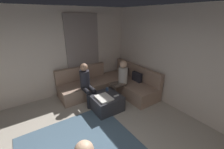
{
  "coord_description": "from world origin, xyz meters",
  "views": [
    {
      "loc": [
        1.65,
        -0.58,
        2.45
      ],
      "look_at": [
        -1.63,
        1.63,
        0.85
      ],
      "focal_mm": 23.65,
      "sensor_mm": 36.0,
      "label": 1
    }
  ],
  "objects_px": {
    "ottoman": "(106,102)",
    "coffee_mug": "(107,89)",
    "person_on_couch_back": "(120,78)",
    "sectional_couch": "(111,84)",
    "game_remote": "(116,96)",
    "person_on_couch_side": "(86,82)"
  },
  "relations": [
    {
      "from": "game_remote",
      "to": "person_on_couch_back",
      "type": "relative_size",
      "value": 0.12
    },
    {
      "from": "game_remote",
      "to": "sectional_couch",
      "type": "bearing_deg",
      "value": 155.24
    },
    {
      "from": "game_remote",
      "to": "person_on_couch_side",
      "type": "height_order",
      "value": "person_on_couch_side"
    },
    {
      "from": "coffee_mug",
      "to": "sectional_couch",
      "type": "bearing_deg",
      "value": 138.31
    },
    {
      "from": "person_on_couch_side",
      "to": "person_on_couch_back",
      "type": "bearing_deg",
      "value": 162.41
    },
    {
      "from": "person_on_couch_back",
      "to": "person_on_couch_side",
      "type": "height_order",
      "value": "same"
    },
    {
      "from": "ottoman",
      "to": "coffee_mug",
      "type": "height_order",
      "value": "coffee_mug"
    },
    {
      "from": "sectional_couch",
      "to": "person_on_couch_back",
      "type": "relative_size",
      "value": 2.12
    },
    {
      "from": "coffee_mug",
      "to": "person_on_couch_side",
      "type": "bearing_deg",
      "value": -128.95
    },
    {
      "from": "sectional_couch",
      "to": "person_on_couch_side",
      "type": "relative_size",
      "value": 2.12
    },
    {
      "from": "ottoman",
      "to": "coffee_mug",
      "type": "distance_m",
      "value": 0.38
    },
    {
      "from": "sectional_couch",
      "to": "coffee_mug",
      "type": "xyz_separation_m",
      "value": [
        0.52,
        -0.47,
        0.19
      ]
    },
    {
      "from": "coffee_mug",
      "to": "person_on_couch_side",
      "type": "height_order",
      "value": "person_on_couch_side"
    },
    {
      "from": "sectional_couch",
      "to": "coffee_mug",
      "type": "bearing_deg",
      "value": -41.69
    },
    {
      "from": "coffee_mug",
      "to": "game_remote",
      "type": "distance_m",
      "value": 0.4
    },
    {
      "from": "ottoman",
      "to": "coffee_mug",
      "type": "relative_size",
      "value": 8.0
    },
    {
      "from": "sectional_couch",
      "to": "person_on_couch_back",
      "type": "distance_m",
      "value": 0.6
    },
    {
      "from": "ottoman",
      "to": "game_remote",
      "type": "distance_m",
      "value": 0.36
    },
    {
      "from": "ottoman",
      "to": "person_on_couch_back",
      "type": "bearing_deg",
      "value": 111.99
    },
    {
      "from": "coffee_mug",
      "to": "person_on_couch_back",
      "type": "height_order",
      "value": "person_on_couch_back"
    },
    {
      "from": "coffee_mug",
      "to": "person_on_couch_back",
      "type": "bearing_deg",
      "value": 96.89
    },
    {
      "from": "ottoman",
      "to": "person_on_couch_back",
      "type": "height_order",
      "value": "person_on_couch_back"
    }
  ]
}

